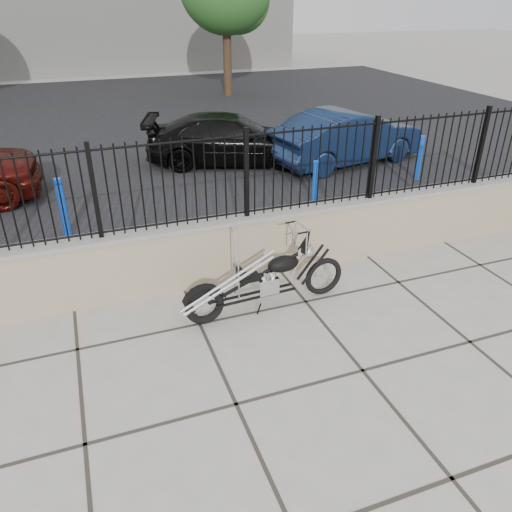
% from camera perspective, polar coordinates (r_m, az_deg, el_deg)
% --- Properties ---
extents(ground_plane, '(90.00, 90.00, 0.00)m').
position_cam_1_polar(ground_plane, '(5.39, -2.28, -16.59)').
color(ground_plane, '#99968E').
rests_on(ground_plane, ground).
extents(parking_lot, '(30.00, 30.00, 0.00)m').
position_cam_1_polar(parking_lot, '(16.64, -16.26, 13.86)').
color(parking_lot, black).
rests_on(parking_lot, ground).
extents(retaining_wall, '(14.00, 0.36, 0.96)m').
position_cam_1_polar(retaining_wall, '(7.08, -8.68, -0.08)').
color(retaining_wall, gray).
rests_on(retaining_wall, ground_plane).
extents(iron_fence, '(14.00, 0.08, 1.20)m').
position_cam_1_polar(iron_fence, '(6.65, -9.35, 8.16)').
color(iron_fence, black).
rests_on(iron_fence, retaining_wall).
extents(chopper_motorcycle, '(2.18, 0.51, 1.30)m').
position_cam_1_polar(chopper_motorcycle, '(6.41, 0.93, -1.18)').
color(chopper_motorcycle, black).
rests_on(chopper_motorcycle, ground_plane).
extents(car_black, '(4.36, 2.77, 1.18)m').
position_cam_1_polar(car_black, '(12.46, -2.97, 13.19)').
color(car_black, black).
rests_on(car_black, parking_lot).
extents(car_blue, '(4.12, 2.10, 1.29)m').
position_cam_1_polar(car_blue, '(12.62, 10.43, 13.24)').
color(car_blue, '#111F3E').
rests_on(car_blue, parking_lot).
extents(bollard_a, '(0.14, 0.14, 1.06)m').
position_cam_1_polar(bollard_a, '(9.06, -21.19, 5.08)').
color(bollard_a, blue).
rests_on(bollard_a, ground_plane).
extents(bollard_b, '(0.12, 0.12, 0.86)m').
position_cam_1_polar(bollard_b, '(10.06, 6.75, 8.41)').
color(bollard_b, '#0B3FB0').
rests_on(bollard_b, ground_plane).
extents(bollard_c, '(0.12, 0.12, 0.99)m').
position_cam_1_polar(bollard_c, '(11.87, 18.16, 10.61)').
color(bollard_c, '#0B15B2').
rests_on(bollard_c, ground_plane).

